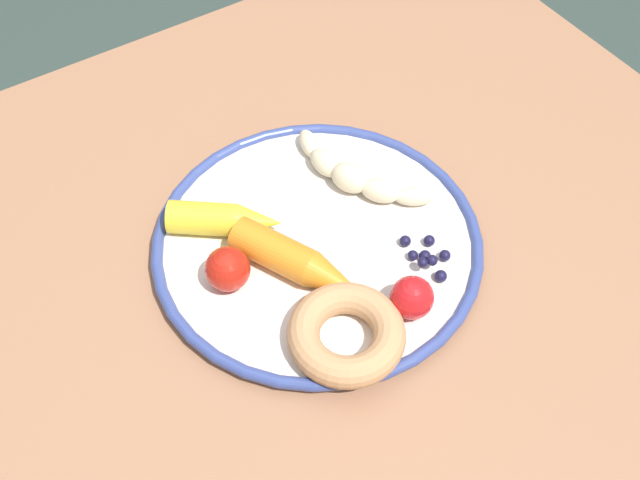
{
  "coord_description": "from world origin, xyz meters",
  "views": [
    {
      "loc": [
        0.26,
        0.37,
        1.36
      ],
      "look_at": [
        -0.0,
        -0.03,
        0.75
      ],
      "focal_mm": 44.19,
      "sensor_mm": 36.0,
      "label": 1
    }
  ],
  "objects": [
    {
      "name": "carrot_orange",
      "position": [
        0.04,
        -0.01,
        0.76
      ],
      "size": [
        0.09,
        0.14,
        0.04
      ],
      "color": "orange",
      "rests_on": "plate"
    },
    {
      "name": "donut",
      "position": [
        0.04,
        0.08,
        0.76
      ],
      "size": [
        0.14,
        0.14,
        0.03
      ],
      "primitive_type": "torus",
      "rotation": [
        0.0,
        0.0,
        1.05
      ],
      "color": "tan",
      "rests_on": "plate"
    },
    {
      "name": "carrot_yellow",
      "position": [
        0.07,
        -0.09,
        0.76
      ],
      "size": [
        0.11,
        0.09,
        0.03
      ],
      "color": "yellow",
      "rests_on": "plate"
    },
    {
      "name": "plate",
      "position": [
        -0.0,
        -0.03,
        0.74
      ],
      "size": [
        0.33,
        0.33,
        0.02
      ],
      "color": "silver",
      "rests_on": "dining_table"
    },
    {
      "name": "tomato_mid",
      "position": [
        -0.03,
        0.08,
        0.77
      ],
      "size": [
        0.04,
        0.04,
        0.04
      ],
      "primitive_type": "sphere",
      "color": "red",
      "rests_on": "plate"
    },
    {
      "name": "dining_table",
      "position": [
        0.0,
        0.0,
        0.64
      ],
      "size": [
        0.94,
        0.86,
        0.73
      ],
      "color": "#9C6A4B",
      "rests_on": "ground_plane"
    },
    {
      "name": "blueberry_pile",
      "position": [
        -0.08,
        0.05,
        0.75
      ],
      "size": [
        0.04,
        0.06,
        0.02
      ],
      "color": "#191638",
      "rests_on": "plate"
    },
    {
      "name": "tomato_near",
      "position": [
        0.1,
        -0.04,
        0.77
      ],
      "size": [
        0.04,
        0.04,
        0.04
      ],
      "primitive_type": "sphere",
      "color": "red",
      "rests_on": "plate"
    },
    {
      "name": "banana",
      "position": [
        -0.07,
        -0.08,
        0.76
      ],
      "size": [
        0.09,
        0.16,
        0.03
      ],
      "color": "beige",
      "rests_on": "plate"
    }
  ]
}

